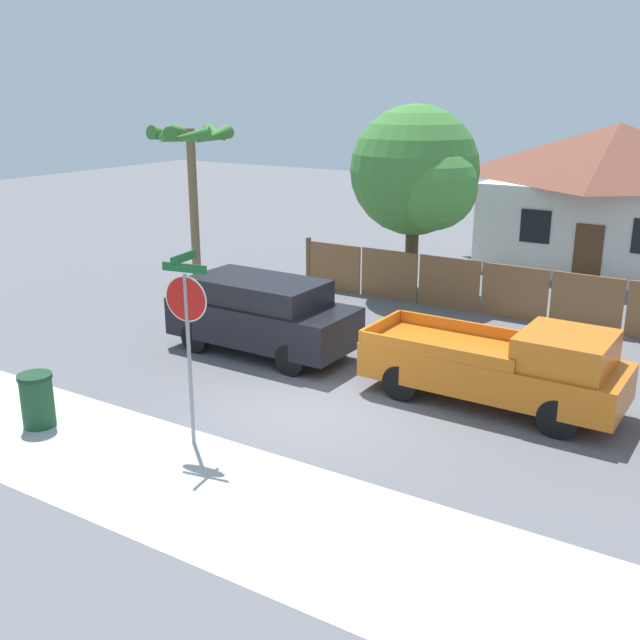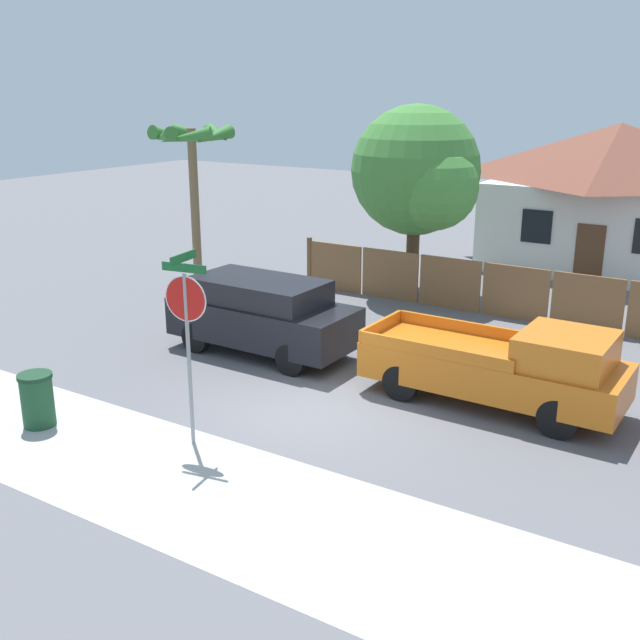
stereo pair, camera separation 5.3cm
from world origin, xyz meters
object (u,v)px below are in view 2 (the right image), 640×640
Objects in this scene: trash_bin at (37,400)px; oak_tree at (420,174)px; red_suv at (262,313)px; stop_sign at (187,316)px; house at (614,195)px; orange_pickup at (504,367)px; palm_tree at (192,149)px.

oak_tree is at bearing 81.41° from trash_bin.
red_suv is 1.31× the size of stop_sign.
oak_tree reaches higher than red_suv.
house is at bearing 72.33° from trash_bin.
oak_tree reaches higher than trash_bin.
orange_pickup is (5.21, -6.94, -2.85)m from oak_tree.
house is 14.44m from palm_tree.
stop_sign is at bearing 18.69° from trash_bin.
trash_bin is (4.61, -9.79, -3.82)m from palm_tree.
palm_tree is at bearing 144.43° from red_suv.
house is at bearing 41.44° from palm_tree.
oak_tree is 1.13× the size of palm_tree.
house reaches higher than orange_pickup.
palm_tree is 4.88× the size of trash_bin.
red_suv is 5.14m from stop_sign.
red_suv is (-5.01, -13.69, -1.62)m from house.
stop_sign reaches higher than trash_bin.
stop_sign is (-3.18, -18.28, -0.23)m from house.
palm_tree is 11.77m from stop_sign.
stop_sign is at bearing -99.86° from house.
house is 20.34m from trash_bin.
orange_pickup is (11.72, -4.20, -3.50)m from palm_tree.
trash_bin is at bearing -107.67° from house.
stop_sign reaches higher than red_suv.
palm_tree is at bearing 115.21° from trash_bin.
oak_tree is 11.65m from stop_sign.
orange_pickup is 4.99× the size of trash_bin.
red_suv is (5.74, -4.20, -3.35)m from palm_tree.
house is 2.42× the size of stop_sign.
palm_tree is at bearing 160.91° from orange_pickup.
red_suv is at bearing -96.29° from oak_tree.
red_suv is 0.88× the size of orange_pickup.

